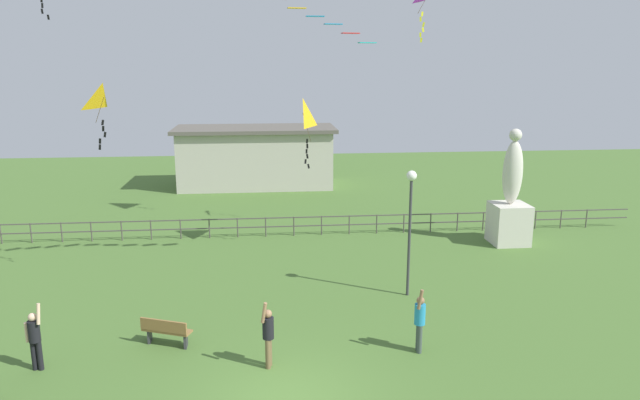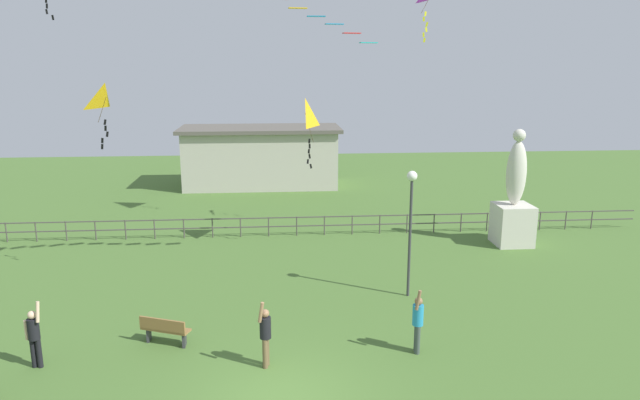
{
  "view_description": "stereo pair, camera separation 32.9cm",
  "coord_description": "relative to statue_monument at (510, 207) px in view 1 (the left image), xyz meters",
  "views": [
    {
      "loc": [
        -0.39,
        -13.04,
        8.15
      ],
      "look_at": [
        1.45,
        5.92,
        3.66
      ],
      "focal_mm": 32.61,
      "sensor_mm": 36.0,
      "label": 1
    },
    {
      "loc": [
        -0.06,
        -13.07,
        8.15
      ],
      "look_at": [
        1.45,
        5.92,
        3.66
      ],
      "focal_mm": 32.61,
      "sensor_mm": 36.0,
      "label": 2
    }
  ],
  "objects": [
    {
      "name": "statue_monument",
      "position": [
        0.0,
        0.0,
        0.0
      ],
      "size": [
        1.61,
        1.61,
        5.32
      ],
      "color": "beige",
      "rests_on": "ground_plane"
    },
    {
      "name": "waterfront_railing",
      "position": [
        -11.15,
        2.15,
        -1.1
      ],
      "size": [
        36.05,
        0.06,
        0.95
      ],
      "color": "#4C4742",
      "rests_on": "ground_plane"
    },
    {
      "name": "lamppost",
      "position": [
        -6.15,
        -5.67,
        1.59
      ],
      "size": [
        0.36,
        0.36,
        4.56
      ],
      "color": "#38383D",
      "rests_on": "ground_plane"
    },
    {
      "name": "ground_plane",
      "position": [
        -10.79,
        -11.85,
        -1.72
      ],
      "size": [
        80.0,
        80.0,
        0.0
      ],
      "primitive_type": "plane",
      "color": "#476B2D"
    },
    {
      "name": "park_bench",
      "position": [
        -14.19,
        -8.74,
        -1.25
      ],
      "size": [
        1.55,
        0.93,
        0.85
      ],
      "color": "olive",
      "rests_on": "ground_plane"
    },
    {
      "name": "kite_5",
      "position": [
        -16.84,
        -3.29,
        5.19
      ],
      "size": [
        0.78,
        1.26,
        2.36
      ],
      "color": "yellow"
    },
    {
      "name": "person_1",
      "position": [
        -17.45,
        -9.84,
        -0.74
      ],
      "size": [
        0.5,
        0.34,
        1.95
      ],
      "color": "black",
      "rests_on": "ground_plane"
    },
    {
      "name": "kite_4",
      "position": [
        -9.5,
        -0.13,
        4.29
      ],
      "size": [
        0.83,
        1.23,
        3.0
      ],
      "color": "yellow"
    },
    {
      "name": "person_0",
      "position": [
        -11.18,
        -10.3,
        -0.72
      ],
      "size": [
        0.36,
        0.51,
        1.98
      ],
      "color": "brown",
      "rests_on": "ground_plane"
    },
    {
      "name": "pavilion_building",
      "position": [
        -11.77,
        14.15,
        0.31
      ],
      "size": [
        10.67,
        4.82,
        4.0
      ],
      "color": "#B7B2A3",
      "rests_on": "ground_plane"
    },
    {
      "name": "person_2",
      "position": [
        -6.85,
        -9.84,
        -0.72
      ],
      "size": [
        0.31,
        0.51,
        1.99
      ],
      "color": "#3F4C47",
      "rests_on": "ground_plane"
    }
  ]
}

